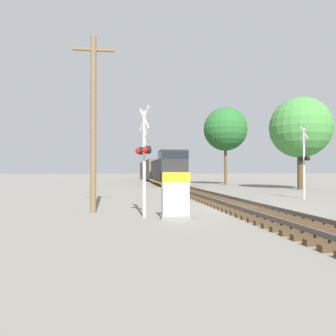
% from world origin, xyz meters
% --- Properties ---
extents(ground_plane, '(400.00, 400.00, 0.00)m').
position_xyz_m(ground_plane, '(0.00, 0.00, 0.00)').
color(ground_plane, slate).
extents(rail_track_bed, '(2.60, 160.00, 0.31)m').
position_xyz_m(rail_track_bed, '(0.00, -0.00, 0.14)').
color(rail_track_bed, '#42301E').
rests_on(rail_track_bed, ground).
extents(freight_train, '(3.02, 46.96, 4.12)m').
position_xyz_m(freight_train, '(0.00, 42.51, 1.91)').
color(freight_train, '#232326').
rests_on(freight_train, ground).
extents(crossing_signal_near, '(0.58, 1.00, 4.29)m').
position_xyz_m(crossing_signal_near, '(-4.82, -2.13, 2.45)').
color(crossing_signal_near, silver).
rests_on(crossing_signal_near, ground).
extents(crossing_signal_far, '(0.33, 1.00, 4.69)m').
position_xyz_m(crossing_signal_far, '(5.93, 4.74, 2.55)').
color(crossing_signal_far, silver).
rests_on(crossing_signal_far, ground).
extents(relay_cabinet, '(1.10, 0.59, 1.36)m').
position_xyz_m(relay_cabinet, '(-3.65, -2.62, 0.67)').
color(relay_cabinet, slate).
rests_on(relay_cabinet, ground).
extents(utility_pole, '(1.80, 0.25, 7.66)m').
position_xyz_m(utility_pole, '(-6.88, -0.42, 3.99)').
color(utility_pole, brown).
rests_on(utility_pole, ground).
extents(tree_far_right, '(5.90, 5.90, 8.98)m').
position_xyz_m(tree_far_right, '(11.51, 14.87, 6.00)').
color(tree_far_right, '#473521').
rests_on(tree_far_right, ground).
extents(tree_mid_background, '(5.67, 5.67, 10.09)m').
position_xyz_m(tree_mid_background, '(7.65, 26.30, 7.24)').
color(tree_mid_background, brown).
rests_on(tree_mid_background, ground).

